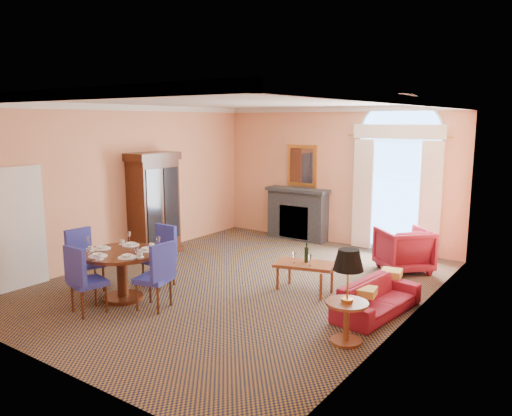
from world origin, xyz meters
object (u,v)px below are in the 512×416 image
Objects in this scene: sofa at (377,298)px; armchair at (404,250)px; side_table at (348,284)px; dining_table at (122,264)px; coffee_table at (305,265)px; armoire at (154,206)px.

armchair reaches higher than sofa.
side_table is at bearing -170.58° from sofa.
dining_table is 4.06m from sofa.
side_table is at bearing 51.21° from armchair.
coffee_table is (-0.97, -2.14, 0.04)m from armchair.
armoire is at bearing 91.91° from sofa.
dining_table is 3.02m from coffee_table.
armoire is 1.79× the size of side_table.
dining_table is at bearing -170.35° from side_table.
dining_table reaches higher than coffee_table.
side_table is (3.66, 0.62, 0.21)m from dining_table.
armoire is 1.73× the size of dining_table.
coffee_table is at bearing 19.27° from armchair.
armchair is at bearing 16.97° from sofa.
coffee_table is 2.05m from side_table.
coffee_table is 0.89× the size of side_table.
armoire reaches higher than side_table.
side_table is at bearing -17.38° from armoire.
armoire is 5.35m from sofa.
sofa is (5.27, -0.47, -0.83)m from armoire.
armoire is 3.94m from coffee_table.
sofa is at bearing 53.71° from armchair.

